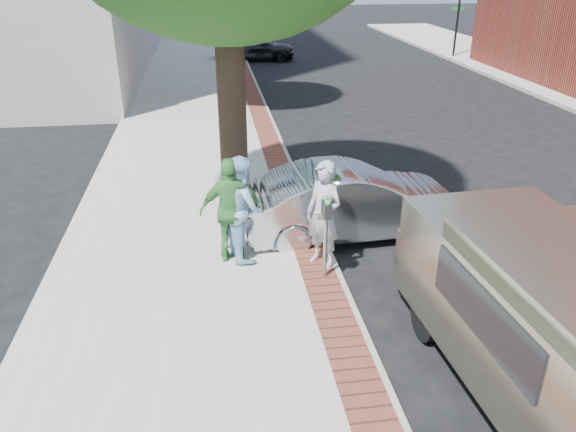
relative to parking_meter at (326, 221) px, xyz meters
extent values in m
plane|color=black|center=(-0.78, 0.14, -1.21)|extent=(120.00, 120.00, 0.00)
cube|color=#9E9991|center=(-2.28, 8.14, -1.13)|extent=(5.00, 60.00, 0.15)
cube|color=brown|center=(-0.08, 8.14, -1.05)|extent=(0.60, 60.00, 0.01)
cube|color=gray|center=(0.27, 8.14, -1.13)|extent=(0.10, 60.00, 0.15)
cylinder|color=black|center=(0.12, 22.14, 0.69)|extent=(0.12, 0.12, 3.80)
imported|color=black|center=(0.12, 22.14, 1.79)|extent=(0.18, 0.15, 0.90)
cube|color=#1E7238|center=(0.12, 22.14, 1.39)|extent=(0.70, 0.03, 0.18)
cylinder|color=black|center=(11.72, 22.14, 0.69)|extent=(0.12, 0.12, 3.80)
imported|color=black|center=(11.72, 22.14, 1.79)|extent=(0.18, 0.15, 0.90)
cube|color=#1E7238|center=(11.72, 22.14, 1.39)|extent=(0.70, 0.03, 0.18)
cylinder|color=black|center=(-1.38, 2.04, 1.14)|extent=(0.52, 0.52, 4.40)
cylinder|color=black|center=(-1.28, 12.14, 0.87)|extent=(0.40, 0.40, 3.85)
cylinder|color=gray|center=(0.00, 0.00, -0.48)|extent=(0.07, 0.07, 1.15)
cube|color=#2D3030|center=(0.00, -0.09, 0.21)|extent=(0.12, 0.14, 0.24)
cube|color=#2D3030|center=(0.00, 0.09, 0.21)|extent=(0.12, 0.14, 0.24)
sphere|color=#3F8C4C|center=(0.00, -0.09, 0.36)|extent=(0.11, 0.11, 0.11)
sphere|color=#3F8C4C|center=(0.00, 0.09, 0.36)|extent=(0.11, 0.11, 0.11)
imported|color=#A3A3A8|center=(0.05, 0.43, -0.09)|extent=(0.79, 0.84, 1.93)
imported|color=#95C3E7|center=(-1.32, 0.97, -0.10)|extent=(0.91, 1.07, 1.91)
imported|color=#439041|center=(-1.51, 0.86, -0.10)|extent=(1.13, 0.48, 1.91)
imported|color=#B0B3B8|center=(0.89, 1.81, -0.48)|extent=(4.49, 1.85, 1.45)
imported|color=black|center=(0.82, 23.00, -0.48)|extent=(4.31, 1.90, 1.44)
cube|color=gray|center=(2.22, -3.37, -0.08)|extent=(2.44, 5.53, 1.52)
cube|color=gray|center=(2.09, -1.00, -0.39)|extent=(2.14, 1.13, 0.90)
cylinder|color=black|center=(1.20, -1.67, -0.84)|extent=(0.29, 0.74, 0.72)
cylinder|color=black|center=(3.05, -1.57, -0.84)|extent=(0.29, 0.74, 0.72)
cube|color=black|center=(1.13, -3.21, 0.26)|extent=(0.15, 2.26, 0.62)
cube|color=black|center=(2.06, -0.50, -0.02)|extent=(1.81, 0.12, 0.45)
camera|label=1|loc=(-1.78, -8.13, 3.94)|focal=35.00mm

